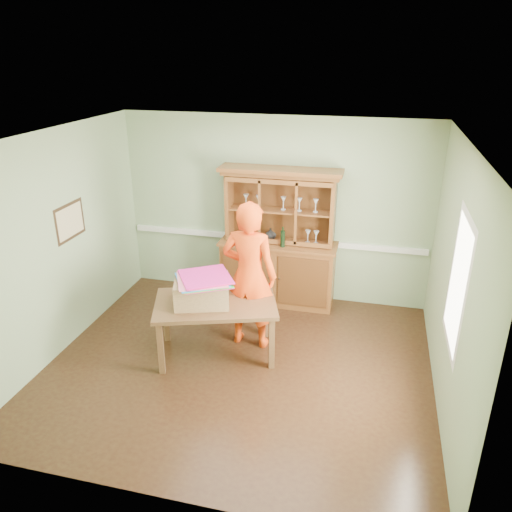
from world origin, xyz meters
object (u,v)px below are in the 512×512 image
(cardboard_box, at_px, (202,291))
(person, at_px, (250,276))
(dining_table, at_px, (216,308))
(china_hutch, at_px, (278,257))

(cardboard_box, height_order, person, person)
(dining_table, bearing_deg, person, 27.97)
(china_hutch, xyz_separation_m, dining_table, (-0.45, -1.58, -0.07))
(dining_table, relative_size, cardboard_box, 2.60)
(dining_table, distance_m, person, 0.58)
(cardboard_box, bearing_deg, person, 39.39)
(cardboard_box, relative_size, person, 0.33)
(person, bearing_deg, dining_table, 50.04)
(dining_table, distance_m, cardboard_box, 0.28)
(cardboard_box, bearing_deg, china_hutch, 69.78)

